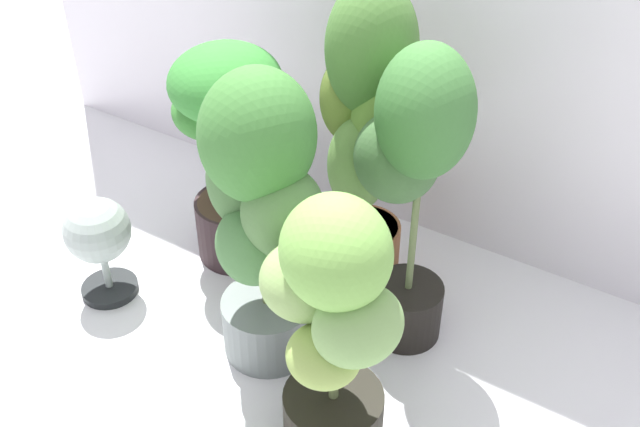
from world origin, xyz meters
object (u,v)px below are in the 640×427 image
(potted_plant_back_right, at_px, (413,165))
(potted_plant_back_left, at_px, (230,136))
(potted_plant_back_center, at_px, (368,124))
(potted_plant_front_right, at_px, (332,321))
(floor_fan, at_px, (97,236))
(potted_plant_center, at_px, (261,205))

(potted_plant_back_right, distance_m, potted_plant_back_left, 0.65)
(potted_plant_back_right, height_order, potted_plant_back_center, potted_plant_back_center)
(potted_plant_back_right, distance_m, potted_plant_back_center, 0.25)
(potted_plant_front_right, height_order, floor_fan, potted_plant_front_right)
(potted_plant_back_right, distance_m, floor_fan, 1.00)
(potted_plant_back_right, bearing_deg, potted_plant_back_left, 177.26)
(potted_plant_back_right, height_order, potted_plant_back_left, potted_plant_back_right)
(potted_plant_back_right, xyz_separation_m, potted_plant_center, (-0.29, -0.28, -0.07))
(potted_plant_back_left, height_order, potted_plant_front_right, potted_plant_front_right)
(potted_plant_center, height_order, potted_plant_front_right, potted_plant_center)
(potted_plant_front_right, relative_size, floor_fan, 2.16)
(potted_plant_center, distance_m, potted_plant_back_left, 0.47)
(potted_plant_back_right, relative_size, potted_plant_center, 1.04)
(potted_plant_back_right, relative_size, potted_plant_front_right, 1.22)
(potted_plant_center, height_order, potted_plant_back_center, potted_plant_back_center)
(floor_fan, bearing_deg, potted_plant_center, -71.05)
(potted_plant_front_right, distance_m, floor_fan, 0.93)
(potted_plant_back_center, height_order, potted_plant_front_right, potted_plant_back_center)
(potted_plant_front_right, bearing_deg, potted_plant_back_center, 112.56)
(potted_plant_back_right, relative_size, floor_fan, 2.64)
(potted_plant_center, xyz_separation_m, potted_plant_front_right, (0.33, -0.18, -0.09))
(potted_plant_back_right, height_order, potted_plant_front_right, potted_plant_back_right)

